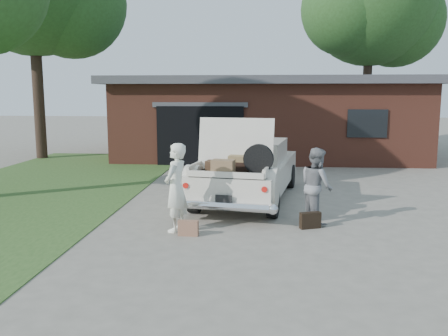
{
  "coord_description": "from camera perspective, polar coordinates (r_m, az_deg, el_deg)",
  "views": [
    {
      "loc": [
        0.83,
        -9.27,
        2.67
      ],
      "look_at": [
        0.0,
        0.6,
        1.1
      ],
      "focal_mm": 38.0,
      "sensor_mm": 36.0,
      "label": 1
    }
  ],
  "objects": [
    {
      "name": "woman_right",
      "position": [
        9.93,
        11.07,
        -2.08
      ],
      "size": [
        0.83,
        0.93,
        1.58
      ],
      "primitive_type": "imported",
      "rotation": [
        0.0,
        0.0,
        1.93
      ],
      "color": "gray",
      "rests_on": "ground"
    },
    {
      "name": "suitcase_left",
      "position": [
        9.04,
        -4.33,
        -7.22
      ],
      "size": [
        0.39,
        0.15,
        0.3
      ],
      "primitive_type": "cube",
      "rotation": [
        0.0,
        0.0,
        -0.07
      ],
      "color": "#97664D",
      "rests_on": "ground"
    },
    {
      "name": "tree_right",
      "position": [
        25.48,
        17.43,
        17.95
      ],
      "size": [
        7.19,
        6.25,
        10.24
      ],
      "color": "#38281E",
      "rests_on": "ground"
    },
    {
      "name": "house",
      "position": [
        20.77,
        5.25,
        6.21
      ],
      "size": [
        12.8,
        7.8,
        3.3
      ],
      "color": "brown",
      "rests_on": "ground"
    },
    {
      "name": "suitcase_right",
      "position": [
        9.65,
        10.34,
        -6.21
      ],
      "size": [
        0.44,
        0.28,
        0.33
      ],
      "primitive_type": "cube",
      "rotation": [
        0.0,
        0.0,
        0.37
      ],
      "color": "black",
      "rests_on": "ground"
    },
    {
      "name": "sedan",
      "position": [
        11.97,
        2.9,
        -0.2
      ],
      "size": [
        2.78,
        5.4,
        2.13
      ],
      "rotation": [
        0.0,
        0.0,
        -0.16
      ],
      "color": "beige",
      "rests_on": "ground"
    },
    {
      "name": "woman_left",
      "position": [
        9.21,
        -5.81,
        -2.35
      ],
      "size": [
        0.56,
        0.72,
        1.73
      ],
      "primitive_type": "imported",
      "rotation": [
        0.0,
        0.0,
        -1.83
      ],
      "color": "white",
      "rests_on": "ground"
    },
    {
      "name": "grass_strip",
      "position": [
        14.06,
        -22.07,
        -2.57
      ],
      "size": [
        6.0,
        16.0,
        0.02
      ],
      "primitive_type": "cube",
      "color": "#2D4C1E",
      "rests_on": "ground"
    },
    {
      "name": "ground",
      "position": [
        9.69,
        -0.3,
        -7.0
      ],
      "size": [
        90.0,
        90.0,
        0.0
      ],
      "primitive_type": "plane",
      "color": "gray",
      "rests_on": "ground"
    }
  ]
}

